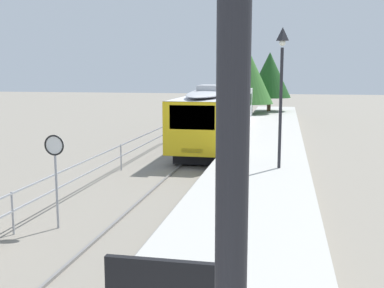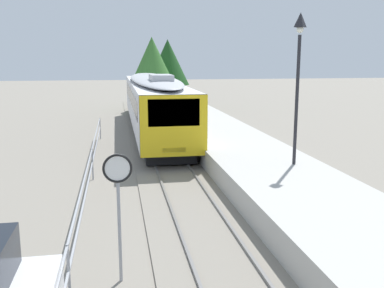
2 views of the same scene
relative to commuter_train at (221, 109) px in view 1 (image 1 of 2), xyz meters
name	(u,v)px [view 1 (image 1 of 2)]	position (x,y,z in m)	size (l,w,h in m)	color
ground_plane	(134,167)	(-3.00, -9.45, -2.15)	(160.00, 160.00, 0.00)	gray
track_rails	(194,168)	(0.00, -9.45, -2.11)	(3.20, 60.00, 0.14)	gray
commuter_train	(221,109)	(0.00, 0.00, 0.00)	(2.82, 20.12, 3.74)	silver
station_platform	(263,162)	(3.25, -9.45, -1.70)	(3.90, 60.00, 0.90)	#B7B5AD
platform_lamp_near_end	(234,62)	(4.03, -29.43, 2.47)	(0.34, 0.34, 5.35)	#232328
platform_lamp_mid_platform	(282,71)	(4.03, -12.83, 2.47)	(0.34, 0.34, 5.35)	#232328
speed_limit_sign	(55,158)	(-2.32, -18.70, -0.02)	(0.61, 0.10, 2.81)	#9EA0A5
carpark_fence	(12,204)	(-3.30, -19.45, -1.24)	(0.06, 36.06, 1.25)	#9EA0A5
tree_behind_carpark	(248,77)	(0.89, 11.33, 2.02)	(4.49, 4.49, 6.53)	brown
tree_behind_station_far	(270,75)	(2.64, 14.56, 2.17)	(4.08, 4.08, 6.47)	brown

